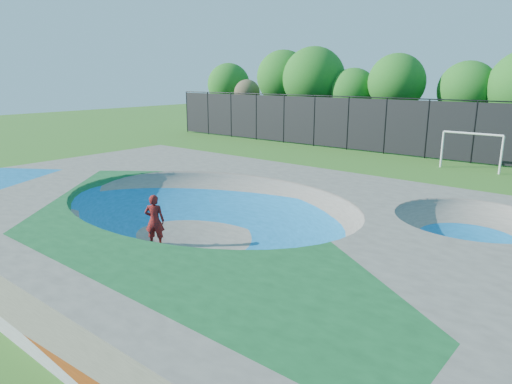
% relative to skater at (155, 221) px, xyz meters
% --- Properties ---
extents(ground, '(120.00, 120.00, 0.00)m').
position_rel_skater_xyz_m(ground, '(0.98, 1.44, -0.89)').
color(ground, '#2A611B').
rests_on(ground, ground).
extents(skate_deck, '(22.00, 14.00, 1.50)m').
position_rel_skater_xyz_m(skate_deck, '(0.98, 1.44, -0.14)').
color(skate_deck, gray).
rests_on(skate_deck, ground).
extents(skater, '(0.77, 0.73, 1.78)m').
position_rel_skater_xyz_m(skater, '(0.00, 0.00, 0.00)').
color(skater, red).
rests_on(skater, ground).
extents(skateboard, '(0.75, 0.65, 0.05)m').
position_rel_skater_xyz_m(skateboard, '(0.00, 0.00, -0.86)').
color(skateboard, black).
rests_on(skateboard, ground).
extents(soccer_goal, '(3.44, 0.12, 2.28)m').
position_rel_skater_xyz_m(soccer_goal, '(4.53, 19.93, 0.69)').
color(soccer_goal, white).
rests_on(soccer_goal, ground).
extents(fence, '(48.09, 0.09, 4.04)m').
position_rel_skater_xyz_m(fence, '(0.98, 22.44, 1.21)').
color(fence, black).
rests_on(fence, ground).
extents(treeline, '(51.74, 7.21, 8.29)m').
position_rel_skater_xyz_m(treeline, '(2.39, 27.57, 3.98)').
color(treeline, '#403020').
rests_on(treeline, ground).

